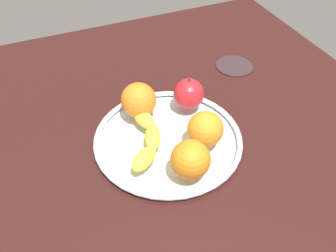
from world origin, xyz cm
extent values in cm
cube|color=#321412|center=(0.00, 0.00, -2.00)|extent=(111.96, 111.96, 4.00)
cylinder|color=silver|center=(0.00, 0.00, 0.30)|extent=(30.65, 30.65, 0.60)
torus|color=silver|center=(0.00, 0.00, 1.20)|extent=(31.92, 31.92, 1.20)
ellipsoid|color=yellow|center=(-5.46, 7.36, 3.45)|extent=(6.73, 7.59, 3.31)
ellipsoid|color=yellow|center=(-0.63, 3.69, 3.45)|extent=(7.67, 5.48, 3.31)
ellipsoid|color=yellow|center=(5.42, 3.41, 3.45)|extent=(7.58, 4.97, 3.31)
ellipsoid|color=brown|center=(8.45, 4.21, 3.45)|extent=(2.52, 2.75, 2.31)
sphere|color=red|center=(7.49, -8.28, 5.31)|extent=(7.03, 7.03, 7.03)
cylinder|color=#593819|center=(7.49, -8.28, 9.03)|extent=(0.44, 0.44, 1.20)
sphere|color=orange|center=(-4.49, -6.36, 5.54)|extent=(7.48, 7.48, 7.48)
sphere|color=orange|center=(9.23, 3.18, 5.75)|extent=(7.90, 7.90, 7.90)
sphere|color=orange|center=(-10.81, 0.10, 5.63)|extent=(7.67, 7.67, 7.67)
cylinder|color=#312324|center=(19.56, -28.06, 0.30)|extent=(10.17, 10.17, 0.60)
camera|label=1|loc=(-50.06, 21.08, 56.43)|focal=38.59mm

